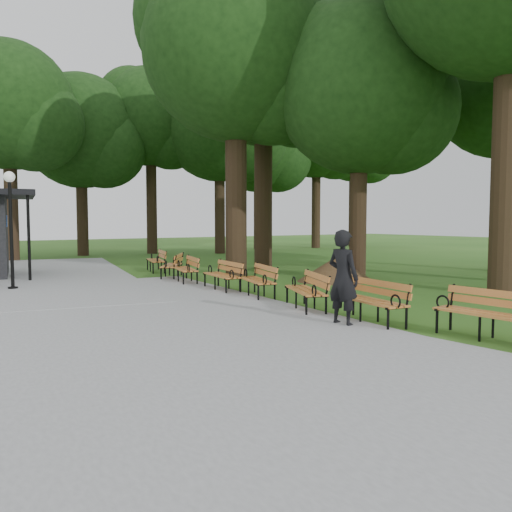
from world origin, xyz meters
TOP-DOWN VIEW (x-y plane):
  - ground at (0.00, 0.00)m, footprint 100.00×100.00m
  - path at (-4.00, 3.00)m, footprint 12.00×38.00m
  - person at (-0.64, 1.18)m, footprint 0.55×0.75m
  - lamp_post at (-5.29, 10.28)m, footprint 0.32×0.32m
  - dirt_mound at (4.27, 6.87)m, footprint 2.31×2.31m
  - bench_2 at (0.63, -1.06)m, footprint 0.78×1.94m
  - bench_3 at (0.01, 1.10)m, footprint 0.86×1.96m
  - bench_4 at (-0.14, 2.98)m, footprint 1.31×2.00m
  - bench_5 at (0.02, 5.29)m, footprint 1.10×2.00m
  - bench_6 at (-0.15, 6.87)m, footprint 0.85×1.96m
  - bench_7 at (-0.23, 9.23)m, footprint 1.07×2.00m
  - bench_8 at (-0.04, 10.76)m, footprint 1.58×1.94m
  - bench_9 at (0.35, 13.20)m, footprint 1.08×2.00m
  - lawn_tree_1 at (5.50, 7.10)m, footprint 5.97×5.97m
  - lawn_tree_2 at (2.38, 10.30)m, footprint 6.86×6.86m
  - lawn_tree_4 at (4.71, 11.96)m, footprint 7.57×7.57m
  - lawn_tree_5 at (12.11, 5.91)m, footprint 5.25×5.25m
  - tree_backdrop at (6.34, 23.05)m, footprint 36.42×9.91m

SIDE VIEW (x-z plane):
  - ground at x=0.00m, z-range 0.00..0.00m
  - path at x=-4.00m, z-range 0.00..0.06m
  - dirt_mound at x=4.27m, z-range 0.00..0.81m
  - bench_2 at x=0.63m, z-range 0.00..0.88m
  - bench_3 at x=0.01m, z-range 0.00..0.88m
  - bench_4 at x=-0.14m, z-range 0.00..0.88m
  - bench_5 at x=0.02m, z-range 0.00..0.88m
  - bench_6 at x=-0.15m, z-range 0.00..0.88m
  - bench_7 at x=-0.23m, z-range 0.00..0.88m
  - bench_8 at x=-0.04m, z-range 0.00..0.88m
  - bench_9 at x=0.35m, z-range 0.00..0.88m
  - person at x=-0.64m, z-range 0.00..1.88m
  - lamp_post at x=-5.29m, z-range 0.73..4.21m
  - lawn_tree_1 at x=5.50m, z-range 1.80..11.45m
  - lawn_tree_5 at x=12.11m, z-range 2.22..12.01m
  - tree_backdrop at x=6.34m, z-range 0.00..16.10m
  - lawn_tree_2 at x=2.38m, z-range 2.40..14.20m
  - lawn_tree_4 at x=4.71m, z-range 2.55..15.32m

